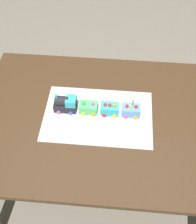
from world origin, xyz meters
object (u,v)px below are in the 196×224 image
cake_car_gondola_turquoise (110,109)px  cake_car_caboose_sky_blue (131,110)px  cake_car_flatbed_mint_green (89,107)px  dining_table (101,129)px  cake_locomotive (65,104)px  birthday_candle (133,102)px

cake_car_gondola_turquoise → cake_car_caboose_sky_blue: size_ratio=1.00×
cake_car_flatbed_mint_green → cake_car_gondola_turquoise: bearing=0.0°
dining_table → cake_car_caboose_sky_blue: cake_car_caboose_sky_blue is taller
cake_car_caboose_sky_blue → cake_locomotive: bearing=-180.0°
cake_car_gondola_turquoise → birthday_candle: birthday_candle is taller
dining_table → cake_locomotive: (-0.20, 0.04, 0.16)m
cake_car_flatbed_mint_green → cake_car_gondola_turquoise: size_ratio=1.00×
cake_locomotive → birthday_candle: birthday_candle is taller
cake_car_caboose_sky_blue → cake_car_gondola_turquoise: bearing=180.0°
cake_car_flatbed_mint_green → cake_locomotive: bearing=-180.0°
cake_car_flatbed_mint_green → cake_car_caboose_sky_blue: 0.24m
dining_table → cake_car_flatbed_mint_green: 0.16m
birthday_candle → cake_car_flatbed_mint_green: bearing=180.0°
cake_car_caboose_sky_blue → birthday_candle: bearing=-0.0°
cake_locomotive → cake_car_flatbed_mint_green: (0.13, 0.00, -0.02)m
cake_car_gondola_turquoise → cake_locomotive: bearing=-180.0°
cake_car_flatbed_mint_green → dining_table: bearing=-29.8°
dining_table → birthday_candle: birthday_candle is taller
cake_locomotive → dining_table: bearing=-11.7°
cake_car_flatbed_mint_green → cake_car_gondola_turquoise: 0.12m
cake_car_caboose_sky_blue → birthday_candle: 0.07m
cake_car_gondola_turquoise → dining_table: bearing=-136.4°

